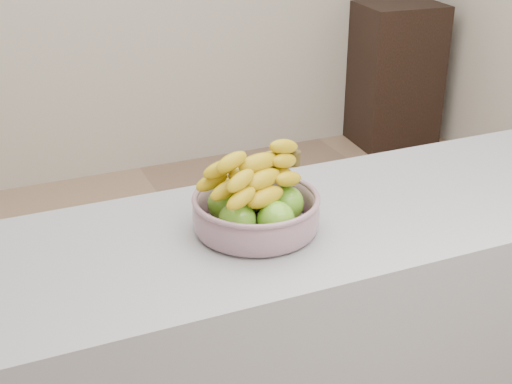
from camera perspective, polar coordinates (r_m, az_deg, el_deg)
ground at (r=2.75m, az=1.82°, el=-13.46°), size 4.00×4.00×0.00m
counter at (r=2.11m, az=8.25°, el=-12.10°), size 2.00×0.60×0.90m
cabinet at (r=4.69m, az=11.09°, el=9.18°), size 0.53×0.44×0.90m
fruit_bowl at (r=1.70m, az=-0.01°, el=-1.19°), size 0.31×0.31×0.20m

